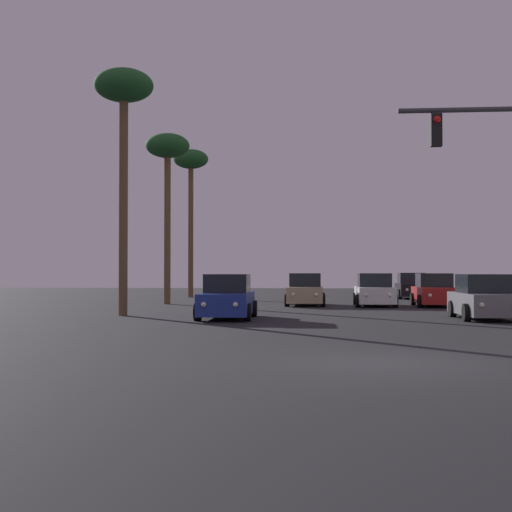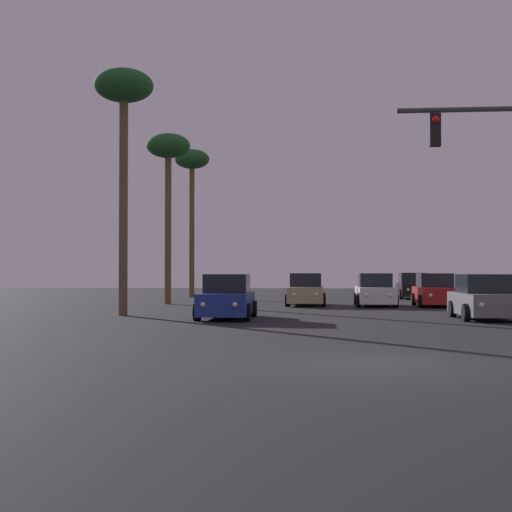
% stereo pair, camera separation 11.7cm
% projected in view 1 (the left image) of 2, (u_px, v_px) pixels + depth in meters
% --- Properties ---
extents(ground_plane, '(120.00, 120.00, 0.00)m').
position_uv_depth(ground_plane, '(389.00, 363.00, 13.93)').
color(ground_plane, black).
extents(car_black, '(2.04, 4.32, 1.68)m').
position_uv_depth(car_black, '(412.00, 287.00, 46.39)').
color(car_black, black).
rests_on(car_black, ground).
extents(car_red, '(2.04, 4.31, 1.68)m').
position_uv_depth(car_red, '(434.00, 291.00, 36.10)').
color(car_red, maroon).
rests_on(car_red, ground).
extents(car_white, '(2.04, 4.31, 1.68)m').
position_uv_depth(car_white, '(374.00, 291.00, 36.38)').
color(car_white, silver).
rests_on(car_white, ground).
extents(car_blue, '(2.04, 4.32, 1.68)m').
position_uv_depth(car_blue, '(227.00, 298.00, 26.86)').
color(car_blue, navy).
rests_on(car_blue, ground).
extents(car_tan, '(2.04, 4.32, 1.68)m').
position_uv_depth(car_tan, '(305.00, 291.00, 37.13)').
color(car_tan, tan).
rests_on(car_tan, ground).
extents(car_grey, '(2.04, 4.34, 1.68)m').
position_uv_depth(car_grey, '(484.00, 299.00, 26.54)').
color(car_grey, slate).
rests_on(car_grey, ground).
extents(palm_tree_mid, '(2.40, 2.40, 9.29)m').
position_uv_depth(palm_tree_mid, '(167.00, 156.00, 38.79)').
color(palm_tree_mid, brown).
rests_on(palm_tree_mid, ground).
extents(palm_tree_far, '(2.40, 2.40, 10.14)m').
position_uv_depth(palm_tree_far, '(191.00, 169.00, 48.81)').
color(palm_tree_far, brown).
rests_on(palm_tree_far, ground).
extents(palm_tree_near, '(2.40, 2.40, 9.98)m').
position_uv_depth(palm_tree_near, '(124.00, 101.00, 28.81)').
color(palm_tree_near, brown).
rests_on(palm_tree_near, ground).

